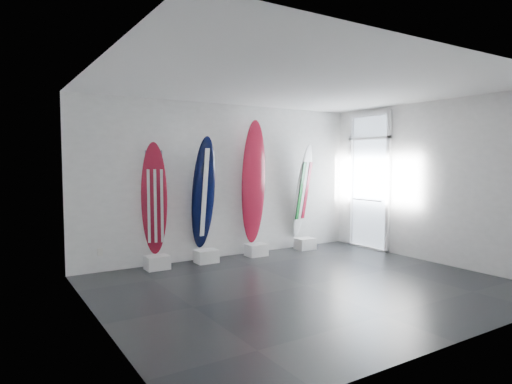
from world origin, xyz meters
TOP-DOWN VIEW (x-y plane):
  - floor at (0.00, 0.00)m, footprint 6.00×6.00m
  - ceiling at (0.00, 0.00)m, footprint 6.00×6.00m
  - wall_back at (0.00, 2.50)m, footprint 6.00×0.00m
  - wall_front at (0.00, -2.50)m, footprint 6.00×0.00m
  - wall_left at (-3.00, 0.00)m, footprint 0.00×5.00m
  - wall_right at (3.00, 0.00)m, footprint 0.00×5.00m
  - display_block_usa at (-1.56, 2.18)m, footprint 0.40×0.30m
  - surfboard_usa at (-1.56, 2.28)m, footprint 0.49×0.36m
  - display_block_navy at (-0.61, 2.18)m, footprint 0.40×0.30m
  - surfboard_navy at (-0.61, 2.28)m, footprint 0.51×0.42m
  - display_block_swiss at (0.49, 2.18)m, footprint 0.40×0.30m
  - surfboard_swiss at (0.49, 2.28)m, footprint 0.56×0.23m
  - display_block_italy at (1.73, 2.18)m, footprint 0.40×0.30m
  - surfboard_italy at (1.73, 2.28)m, footprint 0.57×0.55m
  - wall_outlet at (-2.45, 2.48)m, footprint 0.09×0.02m
  - glass_door at (2.97, 1.55)m, footprint 0.12×1.16m
  - balcony at (4.30, 1.55)m, footprint 2.80×2.20m

SIDE VIEW (x-z plane):
  - floor at x=0.00m, z-range 0.00..0.00m
  - display_block_usa at x=-1.56m, z-range 0.00..0.24m
  - display_block_navy at x=-0.61m, z-range 0.00..0.24m
  - display_block_swiss at x=0.49m, z-range 0.00..0.24m
  - display_block_italy at x=1.73m, z-range 0.00..0.24m
  - wall_outlet at x=-2.45m, z-range 0.28..0.41m
  - balcony at x=4.30m, z-range -0.10..1.10m
  - surfboard_usa at x=-1.56m, z-range 0.24..2.22m
  - surfboard_italy at x=1.73m, z-range 0.23..2.26m
  - surfboard_navy at x=-0.61m, z-range 0.23..2.35m
  - glass_door at x=2.97m, z-range 0.00..2.85m
  - surfboard_swiss at x=0.49m, z-range 0.24..2.70m
  - wall_back at x=0.00m, z-range -1.50..4.50m
  - wall_front at x=0.00m, z-range -1.50..4.50m
  - wall_left at x=-3.00m, z-range -1.00..4.00m
  - wall_right at x=3.00m, z-range -1.00..4.00m
  - ceiling at x=0.00m, z-range 3.00..3.00m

